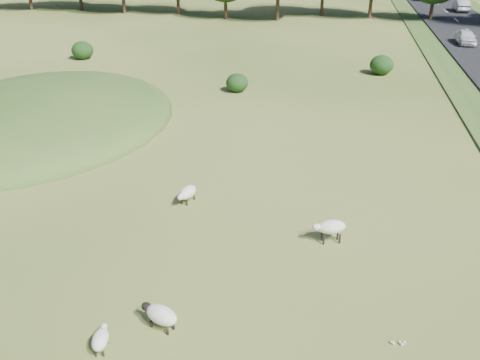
% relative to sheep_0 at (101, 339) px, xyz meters
% --- Properties ---
extents(ground, '(160.00, 160.00, 0.00)m').
position_rel_sheep_0_xyz_m(ground, '(0.25, 25.61, -0.38)').
color(ground, '#42581B').
rests_on(ground, ground).
extents(mound, '(16.00, 20.00, 4.00)m').
position_rel_sheep_0_xyz_m(mound, '(-11.75, 17.61, -0.38)').
color(mound, '#33561E').
rests_on(mound, ground).
extents(shrubs, '(27.96, 9.57, 1.57)m').
position_rel_sheep_0_xyz_m(shrubs, '(-3.15, 31.97, 0.38)').
color(shrubs, black).
rests_on(shrubs, ground).
extents(sheep_0, '(0.60, 1.07, 0.60)m').
position_rel_sheep_0_xyz_m(sheep_0, '(0.00, 0.00, 0.00)').
color(sheep_0, beige).
rests_on(sheep_0, ground).
extents(sheep_1, '(1.37, 0.96, 0.76)m').
position_rel_sheep_0_xyz_m(sheep_1, '(1.39, 1.17, 0.11)').
color(sheep_1, beige).
rests_on(sheep_1, ground).
extents(sheep_3, '(0.83, 1.33, 0.74)m').
position_rel_sheep_0_xyz_m(sheep_3, '(0.03, 9.06, 0.09)').
color(sheep_3, beige).
rests_on(sheep_3, ground).
extents(sheep_4, '(1.34, 0.86, 0.93)m').
position_rel_sheep_0_xyz_m(sheep_4, '(6.19, 6.89, 0.27)').
color(sheep_4, beige).
rests_on(sheep_4, ground).
extents(car_3, '(1.61, 4.63, 1.53)m').
position_rel_sheep_0_xyz_m(car_3, '(22.15, 69.45, 0.64)').
color(car_3, '#A2A5A9').
rests_on(car_3, road).
extents(car_4, '(1.62, 4.02, 1.37)m').
position_rel_sheep_0_xyz_m(car_4, '(18.35, 46.06, 0.56)').
color(car_4, white).
rests_on(car_4, road).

